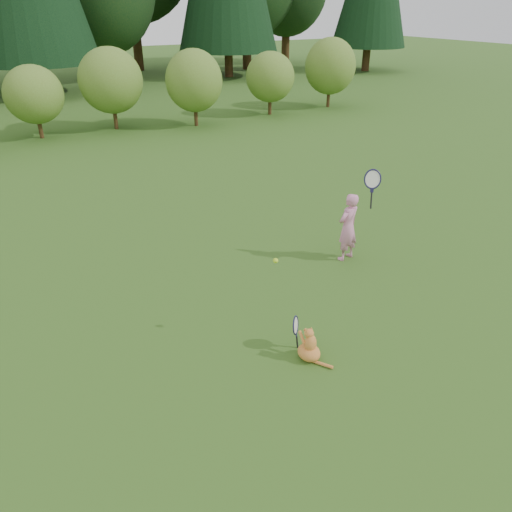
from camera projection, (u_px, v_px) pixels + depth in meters
ground at (271, 323)px, 7.31m from camera, size 100.00×100.00×0.00m
shrub_row at (75, 95)px, 16.78m from camera, size 28.00×3.00×2.80m
child at (349, 226)px, 8.86m from camera, size 0.75×0.52×1.87m
cat at (309, 343)px, 6.49m from camera, size 0.36×0.65×0.65m
tennis_ball at (276, 261)px, 6.51m from camera, size 0.07×0.07×0.07m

